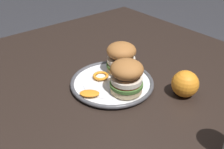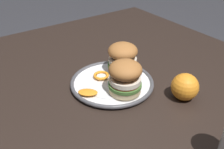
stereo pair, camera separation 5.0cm
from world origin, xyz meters
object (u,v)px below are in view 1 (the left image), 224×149
(whole_orange, at_px, (185,84))
(sandwich_half_right, at_px, (127,76))
(sandwich_half_left, at_px, (121,57))
(dining_table, at_px, (132,106))
(dinner_plate, at_px, (112,83))

(whole_orange, bearing_deg, sandwich_half_right, -128.52)
(sandwich_half_left, relative_size, sandwich_half_right, 0.98)
(dining_table, relative_size, whole_orange, 16.10)
(dinner_plate, bearing_deg, sandwich_half_right, -1.73)
(dinner_plate, distance_m, sandwich_half_right, 0.09)
(sandwich_half_left, height_order, sandwich_half_right, same)
(dining_table, height_order, whole_orange, whole_orange)
(dinner_plate, relative_size, sandwich_half_right, 1.95)
(sandwich_half_left, relative_size, whole_orange, 1.66)
(sandwich_half_left, distance_m, sandwich_half_right, 0.12)
(sandwich_half_left, bearing_deg, dinner_plate, -65.26)
(sandwich_half_right, height_order, whole_orange, sandwich_half_right)
(sandwich_half_right, bearing_deg, whole_orange, 51.48)
(dinner_plate, height_order, sandwich_half_left, sandwich_half_left)
(dining_table, distance_m, sandwich_half_left, 0.17)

